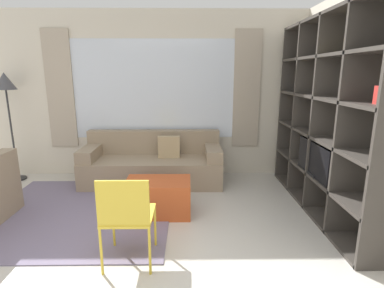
# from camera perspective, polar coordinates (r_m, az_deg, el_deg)

# --- Properties ---
(wall_back) EXTENTS (6.16, 0.11, 2.70)m
(wall_back) POSITION_cam_1_polar(r_m,az_deg,el_deg) (5.09, -7.20, 9.22)
(wall_back) COLOR beige
(wall_back) RESTS_ON ground_plane
(wall_right) EXTENTS (0.07, 4.26, 2.70)m
(wall_right) POSITION_cam_1_polar(r_m,az_deg,el_deg) (4.01, 28.56, 6.55)
(wall_right) COLOR beige
(wall_right) RESTS_ON ground_plane
(area_rug) EXTENTS (2.28, 2.19, 0.01)m
(area_rug) POSITION_cam_1_polar(r_m,az_deg,el_deg) (4.13, -20.50, -11.96)
(area_rug) COLOR slate
(area_rug) RESTS_ON ground_plane
(shelving_unit) EXTENTS (0.44, 2.53, 2.38)m
(shelving_unit) POSITION_cam_1_polar(r_m,az_deg,el_deg) (4.00, 25.01, 4.43)
(shelving_unit) COLOR silver
(shelving_unit) RESTS_ON ground_plane
(couch_main) EXTENTS (2.16, 0.82, 0.80)m
(couch_main) POSITION_cam_1_polar(r_m,az_deg,el_deg) (4.84, -7.44, -3.83)
(couch_main) COLOR gray
(couch_main) RESTS_ON ground_plane
(ottoman) EXTENTS (0.80, 0.49, 0.43)m
(ottoman) POSITION_cam_1_polar(r_m,az_deg,el_deg) (3.79, -6.43, -10.00)
(ottoman) COLOR #B74C23
(ottoman) RESTS_ON ground_plane
(floor_lamp) EXTENTS (0.33, 0.33, 1.73)m
(floor_lamp) POSITION_cam_1_polar(r_m,az_deg,el_deg) (5.51, -31.96, 8.93)
(floor_lamp) COLOR black
(floor_lamp) RESTS_ON ground_plane
(folding_chair) EXTENTS (0.44, 0.46, 0.86)m
(folding_chair) POSITION_cam_1_polar(r_m,az_deg,el_deg) (2.75, -12.32, -12.72)
(folding_chair) COLOR gold
(folding_chair) RESTS_ON ground_plane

